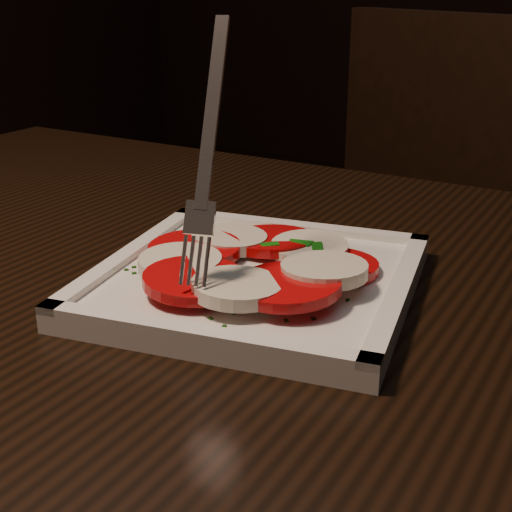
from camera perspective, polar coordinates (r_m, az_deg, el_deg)
The scene contains 5 objects.
table at distance 0.64m, azimuth -4.90°, elevation -9.91°, with size 1.24×0.86×0.75m.
chair at distance 1.32m, azimuth 9.86°, elevation 1.10°, with size 0.56×0.56×0.93m.
plate at distance 0.57m, azimuth 0.00°, elevation -2.11°, with size 0.24×0.24×0.01m, color white.
caprese_salad at distance 0.56m, azimuth -0.00°, elevation -0.48°, with size 0.19×0.20×0.03m.
fork at distance 0.52m, azimuth -3.48°, elevation 8.91°, with size 0.04×0.09×0.17m, color white, non-canonical shape.
Camera 1 is at (0.54, -0.55, 0.99)m, focal length 50.00 mm.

